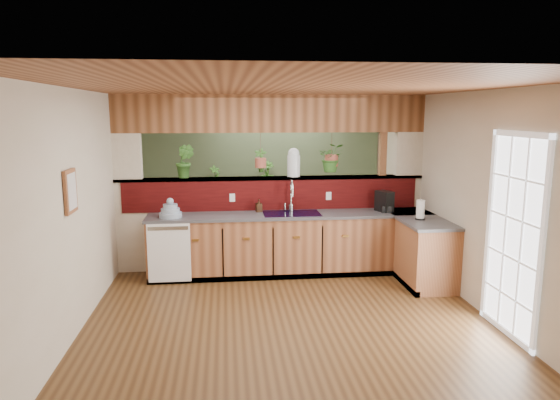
{
  "coord_description": "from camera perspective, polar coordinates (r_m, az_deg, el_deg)",
  "views": [
    {
      "loc": [
        -0.69,
        -6.04,
        2.35
      ],
      "look_at": [
        0.05,
        0.7,
        1.15
      ],
      "focal_mm": 32.0,
      "sensor_mm": 36.0,
      "label": 1
    }
  ],
  "objects": [
    {
      "name": "floor_plant",
      "position": [
        8.48,
        5.25,
        -3.66
      ],
      "size": [
        0.79,
        0.75,
        0.69
      ],
      "primitive_type": "imported",
      "rotation": [
        0.0,
        0.0,
        -0.41
      ],
      "color": "#2E5F20",
      "rests_on": "ground"
    },
    {
      "name": "shelf_plant_a",
      "position": [
        9.37,
        -7.46,
        2.78
      ],
      "size": [
        0.24,
        0.21,
        0.39
      ],
      "primitive_type": "imported",
      "rotation": [
        0.0,
        0.0,
        0.41
      ],
      "color": "#2E5F20",
      "rests_on": "shelving_console"
    },
    {
      "name": "pass_through_ledge",
      "position": [
        7.49,
        -0.92,
        2.51
      ],
      "size": [
        4.6,
        0.21,
        0.04
      ],
      "primitive_type": "cube",
      "color": "brown",
      "rests_on": "ground"
    },
    {
      "name": "countertop",
      "position": [
        7.33,
        6.01,
        -5.06
      ],
      "size": [
        4.14,
        1.52,
        0.9
      ],
      "color": "brown",
      "rests_on": "ground"
    },
    {
      "name": "ledge_plant_left",
      "position": [
        7.45,
        -10.81,
        4.38
      ],
      "size": [
        0.33,
        0.3,
        0.5
      ],
      "primitive_type": "imported",
      "rotation": [
        0.0,
        0.0,
        -0.34
      ],
      "color": "#2E5F20",
      "rests_on": "pass_through_ledge"
    },
    {
      "name": "hanging_plant_a",
      "position": [
        7.43,
        -2.23,
        5.42
      ],
      "size": [
        0.21,
        0.17,
        0.52
      ],
      "color": "brown",
      "rests_on": "header_beam"
    },
    {
      "name": "dish_stack",
      "position": [
        7.11,
        -12.41,
        -1.27
      ],
      "size": [
        0.32,
        0.32,
        0.28
      ],
      "color": "#889AB0",
      "rests_on": "countertop"
    },
    {
      "name": "coffee_maker",
      "position": [
        7.51,
        11.86,
        -0.24
      ],
      "size": [
        0.16,
        0.27,
        0.3
      ],
      "rotation": [
        0.0,
        0.0,
        0.4
      ],
      "color": "black",
      "rests_on": "countertop"
    },
    {
      "name": "hanging_plant_b",
      "position": [
        7.58,
        5.93,
        6.24
      ],
      "size": [
        0.43,
        0.39,
        0.56
      ],
      "color": "brown",
      "rests_on": "header_beam"
    },
    {
      "name": "shelf_plant_b",
      "position": [
        9.39,
        -1.46,
        3.1
      ],
      "size": [
        0.31,
        0.31,
        0.45
      ],
      "primitive_type": "imported",
      "rotation": [
        0.0,
        0.0,
        0.26
      ],
      "color": "#2E5F20",
      "rests_on": "shelving_console"
    },
    {
      "name": "framed_print",
      "position": [
        5.53,
        -22.81,
        0.93
      ],
      "size": [
        0.04,
        0.35,
        0.45
      ],
      "color": "brown",
      "rests_on": "wall_left"
    },
    {
      "name": "ground",
      "position": [
        6.52,
        0.24,
        -11.1
      ],
      "size": [
        4.6,
        7.0,
        0.01
      ],
      "primitive_type": "cube",
      "color": "#4C3017",
      "rests_on": "ground"
    },
    {
      "name": "header_beam",
      "position": [
        7.42,
        -0.94,
        9.84
      ],
      "size": [
        4.6,
        0.15,
        0.55
      ],
      "primitive_type": "cube",
      "color": "brown",
      "rests_on": "ground"
    },
    {
      "name": "dishwasher",
      "position": [
        7.01,
        -12.56,
        -5.88
      ],
      "size": [
        0.58,
        0.03,
        0.82
      ],
      "color": "white",
      "rests_on": "ground"
    },
    {
      "name": "french_door",
      "position": [
        5.74,
        25.06,
        -4.03
      ],
      "size": [
        0.06,
        1.02,
        2.16
      ],
      "primitive_type": "cube",
      "color": "white",
      "rests_on": "ground"
    },
    {
      "name": "wall_front",
      "position": [
        2.84,
        8.48,
        -11.83
      ],
      "size": [
        4.6,
        0.02,
        2.6
      ],
      "primitive_type": "cube",
      "color": "beige",
      "rests_on": "ground"
    },
    {
      "name": "ceiling",
      "position": [
        6.09,
        0.26,
        12.39
      ],
      "size": [
        4.6,
        7.0,
        0.01
      ],
      "primitive_type": "cube",
      "color": "brown",
      "rests_on": "ground"
    },
    {
      "name": "navy_sink",
      "position": [
        7.24,
        1.34,
        -2.16
      ],
      "size": [
        0.82,
        0.5,
        0.18
      ],
      "color": "black",
      "rests_on": "countertop"
    },
    {
      "name": "soap_dispenser",
      "position": [
        7.33,
        -2.43,
        -0.63
      ],
      "size": [
        0.1,
        0.1,
        0.19
      ],
      "primitive_type": "imported",
      "rotation": [
        0.0,
        0.0,
        0.18
      ],
      "color": "#3B2415",
      "rests_on": "countertop"
    },
    {
      "name": "wall_back",
      "position": [
        9.62,
        -2.12,
        3.77
      ],
      "size": [
        4.6,
        0.02,
        2.6
      ],
      "primitive_type": "cube",
      "color": "beige",
      "rests_on": "ground"
    },
    {
      "name": "wall_right",
      "position": [
        6.82,
        19.82,
        0.58
      ],
      "size": [
        0.02,
        7.0,
        2.6
      ],
      "primitive_type": "cube",
      "color": "beige",
      "rests_on": "ground"
    },
    {
      "name": "glass_jar",
      "position": [
        7.5,
        1.57,
        4.33
      ],
      "size": [
        0.19,
        0.19,
        0.43
      ],
      "color": "silver",
      "rests_on": "pass_through_ledge"
    },
    {
      "name": "wall_left",
      "position": [
        6.34,
        -20.88,
        -0.17
      ],
      "size": [
        0.02,
        7.0,
        2.6
      ],
      "primitive_type": "cube",
      "color": "beige",
      "rests_on": "ground"
    },
    {
      "name": "shelving_console",
      "position": [
        9.48,
        -3.9,
        -1.24
      ],
      "size": [
        1.51,
        0.61,
        0.98
      ],
      "primitive_type": "cube",
      "rotation": [
        0.0,
        0.0,
        0.15
      ],
      "color": "black",
      "rests_on": "ground"
    },
    {
      "name": "faucet",
      "position": [
        7.33,
        1.28,
        0.64
      ],
      "size": [
        0.21,
        0.21,
        0.47
      ],
      "color": "#B7B7B2",
      "rests_on": "countertop"
    },
    {
      "name": "paper_towel",
      "position": [
        7.07,
        15.75,
        -1.11
      ],
      "size": [
        0.13,
        0.13,
        0.29
      ],
      "color": "black",
      "rests_on": "countertop"
    },
    {
      "name": "pass_through_partition",
      "position": [
        7.51,
        -0.69,
        1.16
      ],
      "size": [
        4.6,
        0.21,
        2.6
      ],
      "color": "beige",
      "rests_on": "ground"
    },
    {
      "name": "sage_backwall",
      "position": [
        9.6,
        -2.11,
        3.75
      ],
      "size": [
        4.55,
        0.02,
        2.55
      ],
      "primitive_type": "cube",
      "color": "#4B5E40",
      "rests_on": "ground"
    }
  ]
}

